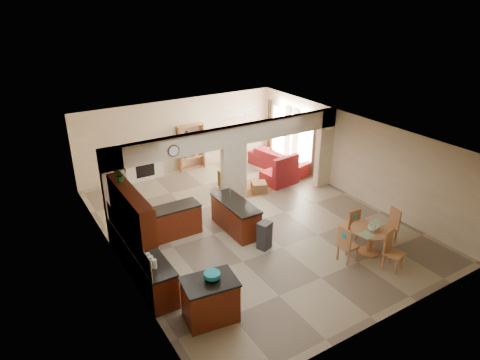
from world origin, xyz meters
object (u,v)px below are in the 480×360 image
kitchen_island (210,300)px  dining_table (371,237)px  sofa (280,160)px  armchair (232,180)px

kitchen_island → dining_table: (4.81, -0.01, 0.00)m
dining_table → sofa: (1.47, 6.05, -0.12)m
kitchen_island → dining_table: kitchen_island is taller
sofa → kitchen_island: bearing=122.0°
dining_table → armchair: 5.48m
armchair → sofa: bearing=-162.1°
dining_table → armchair: dining_table is taller
armchair → dining_table: bearing=104.7°
kitchen_island → armchair: 6.50m
dining_table → sofa: sofa is taller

